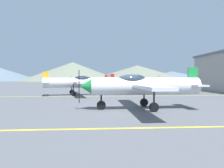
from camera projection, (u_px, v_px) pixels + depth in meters
ground_plane at (119, 109)px, 12.48m from camera, size 400.00×400.00×0.00m
apron_line_near at (132, 128)px, 7.62m from camera, size 80.00×0.16×0.01m
apron_line_far at (111, 96)px, 21.29m from camera, size 80.00×0.16×0.01m
airplane_near at (141, 85)px, 12.33m from camera, size 7.90×9.11×2.73m
airplane_mid at (77, 82)px, 22.54m from camera, size 8.00×9.11×2.73m
airplane_far at (134, 81)px, 30.82m from camera, size 7.99×9.14×2.73m
airplane_back at (90, 80)px, 40.89m from camera, size 7.93×9.13×2.73m
car_sedan at (145, 83)px, 41.49m from camera, size 2.96×4.64×1.62m
hill_centerleft at (73, 72)px, 137.03m from camera, size 71.72×71.72×13.55m
hill_centerright at (137, 73)px, 149.84m from camera, size 81.01×81.01×12.09m
hill_right at (172, 76)px, 174.57m from camera, size 72.97×72.97×8.28m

